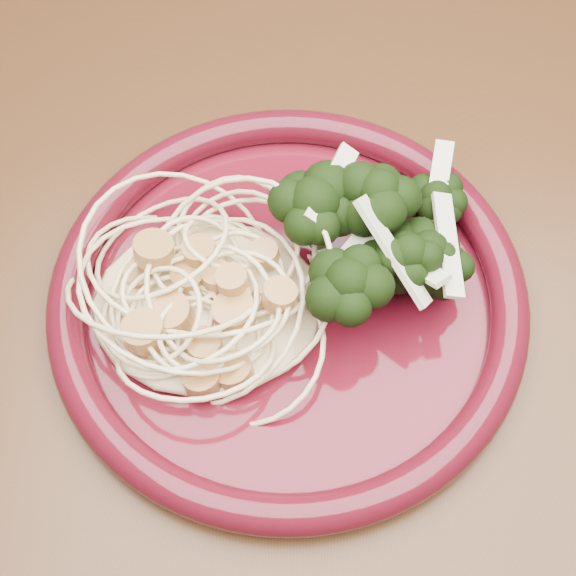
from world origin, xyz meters
The scene contains 6 objects.
dining_table centered at (0.00, 0.00, 0.65)m, with size 1.20×0.80×0.75m.
dinner_plate centered at (0.06, 0.03, 0.76)m, with size 0.33×0.33×0.02m.
spaghetti_pile centered at (0.01, 0.02, 0.77)m, with size 0.14×0.12×0.03m, color beige.
scallop_cluster centered at (0.01, 0.02, 0.81)m, with size 0.13×0.13×0.04m, color #BC8543, non-canonical shape.
broccoli_pile centered at (0.12, 0.04, 0.79)m, with size 0.10×0.17×0.06m, color black.
onion_garnish centered at (0.12, 0.04, 0.82)m, with size 0.07×0.11×0.06m, color beige, non-canonical shape.
Camera 1 is at (0.06, -0.21, 1.19)m, focal length 50.00 mm.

